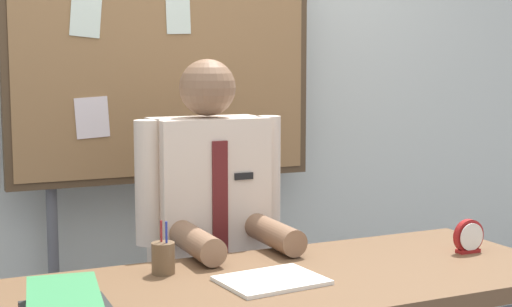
% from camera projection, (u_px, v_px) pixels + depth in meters
% --- Properties ---
extents(back_wall, '(6.40, 0.08, 2.70)m').
position_uv_depth(back_wall, '(151.00, 66.00, 3.27)').
color(back_wall, silver).
rests_on(back_wall, ground_plane).
extents(person, '(0.55, 0.56, 1.38)m').
position_uv_depth(person, '(210.00, 263.00, 2.73)').
color(person, '#2D2D33').
rests_on(person, ground_plane).
extents(bulletin_board, '(1.29, 0.09, 1.87)m').
position_uv_depth(bulletin_board, '(165.00, 68.00, 3.09)').
color(bulletin_board, '#4C3823').
rests_on(bulletin_board, ground_plane).
extents(open_notebook, '(0.30, 0.25, 0.01)m').
position_uv_depth(open_notebook, '(272.00, 280.00, 2.16)').
color(open_notebook, white).
rests_on(open_notebook, desk).
extents(desk_clock, '(0.11, 0.04, 0.11)m').
position_uv_depth(desk_clock, '(469.00, 238.00, 2.50)').
color(desk_clock, maroon).
rests_on(desk_clock, desk).
extents(pen_holder, '(0.07, 0.07, 0.16)m').
position_uv_depth(pen_holder, '(163.00, 258.00, 2.25)').
color(pen_holder, brown).
rests_on(pen_holder, desk).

